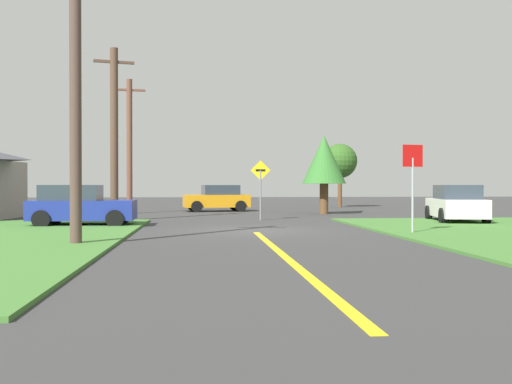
% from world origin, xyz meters
% --- Properties ---
extents(ground_plane, '(120.00, 120.00, 0.00)m').
position_xyz_m(ground_plane, '(0.00, 0.00, 0.00)').
color(ground_plane, '#373737').
extents(lane_stripe_center, '(0.20, 14.00, 0.01)m').
position_xyz_m(lane_stripe_center, '(0.00, -8.00, 0.01)').
color(lane_stripe_center, yellow).
rests_on(lane_stripe_center, ground).
extents(stop_sign, '(0.71, 0.17, 2.92)m').
position_xyz_m(stop_sign, '(4.99, -2.25, 2.04)').
color(stop_sign, '#9EA0A8').
rests_on(stop_sign, ground).
extents(car_on_crossroad, '(2.60, 4.61, 1.62)m').
position_xyz_m(car_on_crossroad, '(9.07, 3.67, 0.80)').
color(car_on_crossroad, white).
rests_on(car_on_crossroad, ground).
extents(car_approaching_junction, '(4.17, 2.51, 1.62)m').
position_xyz_m(car_approaching_junction, '(-0.83, 15.88, 0.80)').
color(car_approaching_junction, orange).
rests_on(car_approaching_junction, ground).
extents(parked_car_near_building, '(3.99, 2.14, 1.62)m').
position_xyz_m(parked_car_near_building, '(-6.56, 2.77, 0.80)').
color(parked_car_near_building, navy).
rests_on(parked_car_near_building, ground).
extents(utility_pole_near, '(1.80, 0.32, 8.11)m').
position_xyz_m(utility_pole_near, '(-5.18, -4.92, 4.17)').
color(utility_pole_near, '#4E3A32').
rests_on(utility_pole_near, ground).
extents(utility_pole_mid, '(1.78, 0.52, 7.76)m').
position_xyz_m(utility_pole_mid, '(-5.73, 6.25, 3.97)').
color(utility_pole_mid, brown).
rests_on(utility_pole_mid, ground).
extents(utility_pole_far, '(1.80, 0.41, 7.62)m').
position_xyz_m(utility_pole_far, '(-5.88, 13.43, 3.91)').
color(utility_pole_far, brown).
rests_on(utility_pole_far, ground).
extents(direction_sign, '(0.90, 0.15, 2.74)m').
position_xyz_m(direction_sign, '(0.86, 6.13, 1.71)').
color(direction_sign, slate).
rests_on(direction_sign, ground).
extents(oak_tree_left, '(2.52, 2.52, 4.64)m').
position_xyz_m(oak_tree_left, '(8.28, 21.89, 3.35)').
color(oak_tree_left, brown).
rests_on(oak_tree_left, ground).
extents(pine_tree_center, '(2.45, 2.45, 4.40)m').
position_xyz_m(pine_tree_center, '(5.02, 11.91, 3.00)').
color(pine_tree_center, brown).
rests_on(pine_tree_center, ground).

